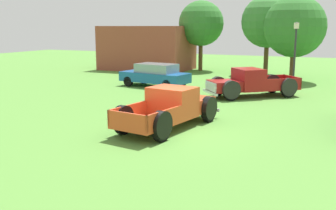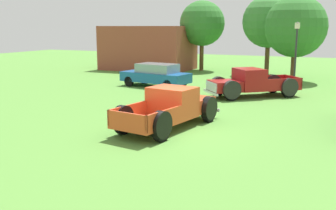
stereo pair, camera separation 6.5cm
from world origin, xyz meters
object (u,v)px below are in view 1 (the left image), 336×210
(sedan_distant_a, at_px, (155,75))
(oak_tree_center, at_px, (201,24))
(pickup_truck_foreground, at_px, (173,108))
(oak_tree_east, at_px, (268,22))
(picnic_table, at_px, (152,71))
(oak_tree_west, at_px, (295,27))
(lamp_post_far, at_px, (295,54))
(pickup_truck_behind_right, at_px, (247,83))

(sedan_distant_a, height_order, oak_tree_center, oak_tree_center)
(pickup_truck_foreground, distance_m, oak_tree_east, 19.09)
(sedan_distant_a, bearing_deg, picnic_table, 118.40)
(oak_tree_east, height_order, oak_tree_west, oak_tree_east)
(lamp_post_far, bearing_deg, pickup_truck_foreground, -105.11)
(oak_tree_west, bearing_deg, pickup_truck_foreground, -99.66)
(pickup_truck_foreground, distance_m, oak_tree_center, 20.52)
(picnic_table, relative_size, oak_tree_east, 0.37)
(oak_tree_east, bearing_deg, pickup_truck_behind_right, -84.80)
(oak_tree_center, bearing_deg, oak_tree_west, -25.94)
(pickup_truck_behind_right, relative_size, oak_tree_center, 0.84)
(lamp_post_far, distance_m, oak_tree_center, 11.92)
(lamp_post_far, distance_m, oak_tree_east, 7.97)
(sedan_distant_a, bearing_deg, pickup_truck_foreground, -60.36)
(sedan_distant_a, distance_m, oak_tree_west, 10.49)
(pickup_truck_behind_right, height_order, lamp_post_far, lamp_post_far)
(pickup_truck_behind_right, xyz_separation_m, oak_tree_west, (1.46, 7.68, 3.07))
(pickup_truck_behind_right, bearing_deg, lamp_post_far, 63.29)
(lamp_post_far, bearing_deg, oak_tree_center, 138.72)
(sedan_distant_a, xyz_separation_m, oak_tree_east, (5.27, 9.77, 3.43))
(oak_tree_west, bearing_deg, lamp_post_far, -81.86)
(pickup_truck_foreground, distance_m, pickup_truck_behind_right, 7.79)
(sedan_distant_a, height_order, oak_tree_east, oak_tree_east)
(oak_tree_west, bearing_deg, sedan_distant_a, -140.43)
(oak_tree_east, bearing_deg, oak_tree_center, 173.52)
(pickup_truck_foreground, relative_size, pickup_truck_behind_right, 1.04)
(pickup_truck_behind_right, height_order, oak_tree_west, oak_tree_west)
(lamp_post_far, distance_m, oak_tree_west, 4.11)
(sedan_distant_a, distance_m, lamp_post_far, 8.80)
(pickup_truck_behind_right, relative_size, oak_tree_east, 0.81)
(pickup_truck_foreground, bearing_deg, picnic_table, 119.25)
(pickup_truck_foreground, xyz_separation_m, sedan_distant_a, (-5.12, 8.99, 0.05))
(pickup_truck_behind_right, relative_size, sedan_distant_a, 1.07)
(pickup_truck_behind_right, bearing_deg, sedan_distant_a, 168.41)
(lamp_post_far, relative_size, oak_tree_east, 0.66)
(pickup_truck_behind_right, distance_m, oak_tree_east, 11.63)
(lamp_post_far, bearing_deg, oak_tree_west, 98.14)
(sedan_distant_a, distance_m, oak_tree_center, 10.96)
(pickup_truck_foreground, distance_m, lamp_post_far, 12.17)
(pickup_truck_behind_right, bearing_deg, oak_tree_east, 95.20)
(oak_tree_east, bearing_deg, sedan_distant_a, -118.33)
(picnic_table, distance_m, oak_tree_east, 10.09)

